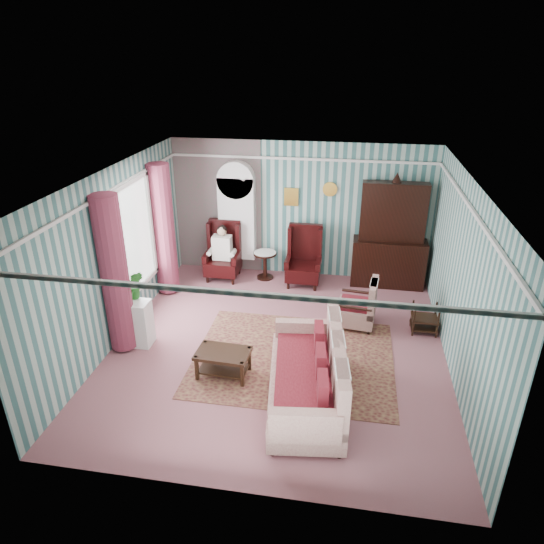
% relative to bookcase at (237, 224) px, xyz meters
% --- Properties ---
extents(floor, '(6.00, 6.00, 0.00)m').
position_rel_bookcase_xyz_m(floor, '(1.35, -2.84, -1.12)').
color(floor, '#8F535C').
rests_on(floor, ground).
extents(room_shell, '(5.53, 6.02, 2.91)m').
position_rel_bookcase_xyz_m(room_shell, '(0.73, -2.66, 0.89)').
color(room_shell, '#386765').
rests_on(room_shell, ground).
extents(bookcase, '(0.80, 0.28, 2.24)m').
position_rel_bookcase_xyz_m(bookcase, '(0.00, 0.00, 0.00)').
color(bookcase, silver).
rests_on(bookcase, floor).
extents(dresser_hutch, '(1.50, 0.56, 2.36)m').
position_rel_bookcase_xyz_m(dresser_hutch, '(3.25, -0.12, 0.06)').
color(dresser_hutch, black).
rests_on(dresser_hutch, floor).
extents(wingback_left, '(0.76, 0.80, 1.25)m').
position_rel_bookcase_xyz_m(wingback_left, '(-0.25, -0.39, -0.50)').
color(wingback_left, black).
rests_on(wingback_left, floor).
extents(wingback_right, '(0.76, 0.80, 1.25)m').
position_rel_bookcase_xyz_m(wingback_right, '(1.50, -0.39, -0.50)').
color(wingback_right, black).
rests_on(wingback_right, floor).
extents(seated_woman, '(0.44, 0.40, 1.18)m').
position_rel_bookcase_xyz_m(seated_woman, '(-0.25, -0.39, -0.53)').
color(seated_woman, white).
rests_on(seated_woman, floor).
extents(round_side_table, '(0.50, 0.50, 0.60)m').
position_rel_bookcase_xyz_m(round_side_table, '(0.65, -0.24, -0.82)').
color(round_side_table, black).
rests_on(round_side_table, floor).
extents(nest_table, '(0.45, 0.38, 0.54)m').
position_rel_bookcase_xyz_m(nest_table, '(3.82, -1.94, -0.85)').
color(nest_table, black).
rests_on(nest_table, floor).
extents(plant_stand, '(0.55, 0.35, 0.80)m').
position_rel_bookcase_xyz_m(plant_stand, '(-1.05, -3.14, -0.72)').
color(plant_stand, silver).
rests_on(plant_stand, floor).
extents(rug, '(3.20, 2.60, 0.01)m').
position_rel_bookcase_xyz_m(rug, '(1.65, -3.14, -1.11)').
color(rug, '#461F17').
rests_on(rug, floor).
extents(sofa, '(1.27, 2.33, 1.04)m').
position_rel_bookcase_xyz_m(sofa, '(1.94, -4.20, -0.60)').
color(sofa, beige).
rests_on(sofa, floor).
extents(floral_armchair, '(0.91, 0.83, 0.92)m').
position_rel_bookcase_xyz_m(floral_armchair, '(2.62, -1.90, -0.66)').
color(floral_armchair, '#BBA991').
rests_on(floral_armchair, floor).
extents(coffee_table, '(0.84, 0.56, 0.42)m').
position_rel_bookcase_xyz_m(coffee_table, '(0.64, -3.76, -0.91)').
color(coffee_table, black).
rests_on(coffee_table, floor).
extents(potted_plant_a, '(0.52, 0.49, 0.46)m').
position_rel_bookcase_xyz_m(potted_plant_a, '(-1.11, -3.18, -0.09)').
color(potted_plant_a, '#1B4A17').
rests_on(potted_plant_a, plant_stand).
extents(potted_plant_b, '(0.32, 0.28, 0.50)m').
position_rel_bookcase_xyz_m(potted_plant_b, '(-1.02, -3.00, -0.07)').
color(potted_plant_b, '#24531A').
rests_on(potted_plant_b, plant_stand).
extents(potted_plant_c, '(0.29, 0.29, 0.39)m').
position_rel_bookcase_xyz_m(potted_plant_c, '(-1.15, -3.14, -0.12)').
color(potted_plant_c, '#23571B').
rests_on(potted_plant_c, plant_stand).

